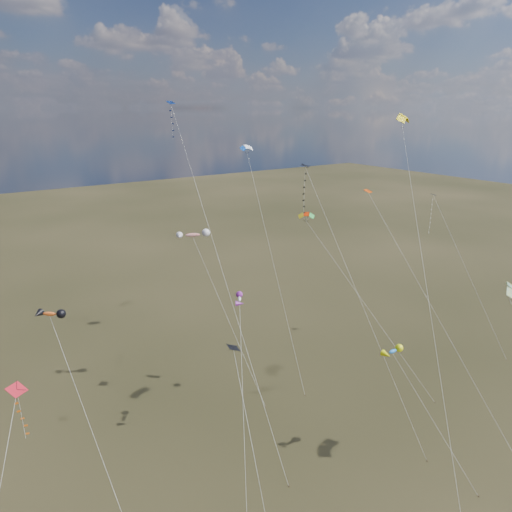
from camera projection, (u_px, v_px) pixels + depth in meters
ground at (361, 490)px, 44.09m from camera, size 400.00×400.00×0.00m
diamond_black_high at (311, 203)px, 52.71m from camera, size 2.92×19.27×29.09m
diamond_navy_tall at (180, 145)px, 56.53m from camera, size 3.07×28.92×36.06m
diamond_black_mid at (248, 422)px, 33.07m from camera, size 3.10×12.13×18.20m
diamond_red_low at (18, 426)px, 32.98m from camera, size 7.92×11.56×16.18m
diamond_navy_right at (434, 220)px, 70.05m from camera, size 2.97×14.21×22.79m
diamond_orange_center at (415, 276)px, 50.53m from camera, size 3.39×21.48×26.20m
parafoil_yellow at (404, 118)px, 48.33m from camera, size 15.19×22.80×35.05m
parafoil_blue_white at (247, 148)px, 69.00m from camera, size 6.37×22.17×30.18m
parafoil_striped at (512, 287)px, 43.60m from camera, size 3.34×14.82×19.66m
parafoil_tricolor at (308, 216)px, 55.72m from camera, size 11.26×15.08×23.34m
novelty_orange_black at (50, 315)px, 40.66m from camera, size 3.54×11.62×18.16m
novelty_white_purple at (240, 300)px, 49.43m from camera, size 7.97×13.23×15.89m
novelty_redwhite_stripe at (193, 235)px, 57.78m from camera, size 5.16×13.18×20.52m
novelty_blue_yellow at (393, 352)px, 46.77m from camera, size 2.89×10.61×11.90m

